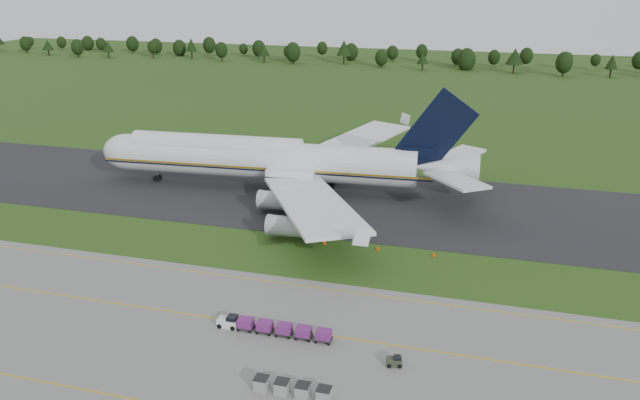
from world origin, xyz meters
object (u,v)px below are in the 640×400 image
(uld_row, at_px, (292,389))
(edge_markers, at_px, (378,249))
(utility_cart, at_px, (394,362))
(aircraft, at_px, (273,159))
(baggage_train, at_px, (272,328))

(uld_row, bearing_deg, edge_markers, 86.88)
(utility_cart, bearing_deg, aircraft, 121.78)
(aircraft, distance_m, utility_cart, 67.37)
(aircraft, bearing_deg, utility_cart, -58.22)
(aircraft, xyz_separation_m, edge_markers, (27.60, -25.39, -6.35))
(aircraft, relative_size, uld_row, 9.42)
(utility_cart, xyz_separation_m, edge_markers, (-7.74, 31.66, -0.26))
(uld_row, bearing_deg, utility_cart, 40.28)
(uld_row, distance_m, edge_markers, 40.13)
(uld_row, height_order, edge_markers, uld_row)
(utility_cart, height_order, uld_row, uld_row)
(utility_cart, height_order, edge_markers, utility_cart)
(aircraft, xyz_separation_m, baggage_train, (19.08, -54.30, -5.72))
(utility_cart, bearing_deg, edge_markers, 103.74)
(utility_cart, distance_m, edge_markers, 32.59)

